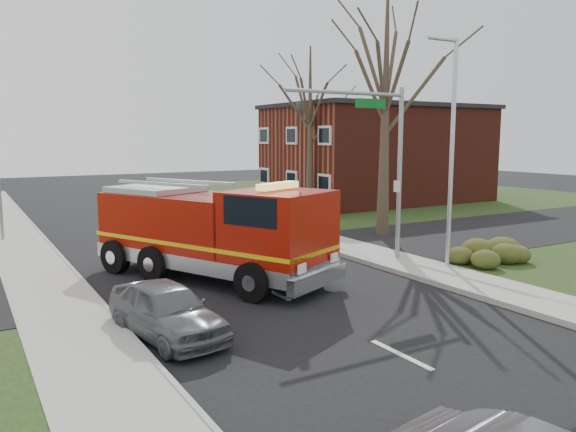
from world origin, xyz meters
TOP-DOWN VIEW (x-y plane):
  - ground at (0.00, 0.00)m, footprint 120.00×120.00m
  - sidewalk_right at (6.20, 0.00)m, footprint 2.40×80.00m
  - sidewalk_left at (-6.20, 0.00)m, footprint 2.40×80.00m
  - brick_building at (19.00, 18.00)m, footprint 15.40×10.40m
  - health_center_sign at (10.50, 12.50)m, footprint 0.12×2.00m
  - hedge_corner at (9.00, -1.00)m, footprint 2.80×2.00m
  - bare_tree_near at (9.50, 6.00)m, footprint 6.00×6.00m
  - bare_tree_far at (11.00, 15.00)m, footprint 5.25×5.25m
  - traffic_signal_mast at (5.21, 1.50)m, footprint 5.29×0.18m
  - streetlight_pole at (7.14, -0.50)m, footprint 1.48×0.16m
  - fire_engine at (-0.89, 2.61)m, footprint 6.31×9.11m
  - parked_car_maroon at (-4.20, -2.15)m, footprint 2.25×4.28m

SIDE VIEW (x-z plane):
  - ground at x=0.00m, z-range 0.00..0.00m
  - sidewalk_right at x=6.20m, z-range 0.00..0.15m
  - sidewalk_left at x=-6.20m, z-range 0.00..0.15m
  - hedge_corner at x=9.00m, z-range 0.13..1.03m
  - parked_car_maroon at x=-4.20m, z-range 0.00..1.39m
  - health_center_sign at x=10.50m, z-range 0.18..1.58m
  - fire_engine at x=-0.89m, z-range -0.17..3.33m
  - brick_building at x=19.00m, z-range 0.03..7.28m
  - streetlight_pole at x=7.14m, z-range 0.35..8.75m
  - traffic_signal_mast at x=5.21m, z-range 1.31..8.11m
  - bare_tree_far at x=11.00m, z-range 1.24..11.74m
  - bare_tree_near at x=9.50m, z-range 1.41..13.41m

